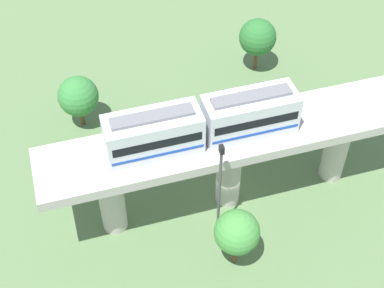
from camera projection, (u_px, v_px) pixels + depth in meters
ground_plane at (227, 198)px, 46.30m from camera, size 120.00×120.00×0.00m
viaduct at (230, 150)px, 42.24m from camera, size 5.20×28.00×7.47m
train at (202, 123)px, 39.39m from camera, size 2.64×13.55×3.24m
parked_car_blue at (292, 124)px, 51.20m from camera, size 2.49×4.45×1.76m
parked_car_red at (217, 135)px, 50.28m from camera, size 1.99×4.28×1.76m
tree_near_viaduct at (258, 37)px, 55.17m from camera, size 3.60×3.60×5.60m
tree_mid_lot at (237, 232)px, 39.65m from camera, size 3.24×3.24×5.24m
tree_far_corner at (78, 96)px, 49.92m from camera, size 3.56×3.56×5.11m
signal_post at (219, 191)px, 39.65m from camera, size 0.44×0.28×10.07m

